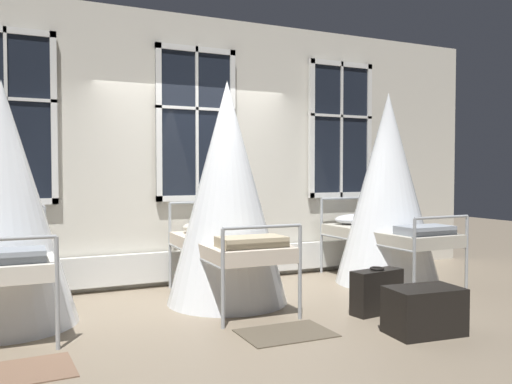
{
  "coord_description": "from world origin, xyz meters",
  "views": [
    {
      "loc": [
        -2.24,
        -5.43,
        1.43
      ],
      "look_at": [
        0.33,
        0.0,
        1.2
      ],
      "focal_mm": 37.83,
      "sensor_mm": 36.0,
      "label": 1
    }
  ],
  "objects_px": {
    "cot_second": "(227,195)",
    "travel_trunk": "(424,311)",
    "cot_first": "(3,207)",
    "suitcase_dark": "(377,291)",
    "cot_third": "(388,191)"
  },
  "relations": [
    {
      "from": "suitcase_dark",
      "to": "cot_second",
      "type": "bearing_deg",
      "value": 129.38
    },
    {
      "from": "cot_first",
      "to": "cot_second",
      "type": "xyz_separation_m",
      "value": [
        2.21,
        -0.05,
        0.07
      ]
    },
    {
      "from": "cot_second",
      "to": "travel_trunk",
      "type": "xyz_separation_m",
      "value": [
        1.11,
        -1.82,
        -0.96
      ]
    },
    {
      "from": "suitcase_dark",
      "to": "cot_third",
      "type": "bearing_deg",
      "value": 39.76
    },
    {
      "from": "travel_trunk",
      "to": "cot_third",
      "type": "bearing_deg",
      "value": 59.27
    },
    {
      "from": "cot_first",
      "to": "travel_trunk",
      "type": "relative_size",
      "value": 3.54
    },
    {
      "from": "cot_second",
      "to": "cot_third",
      "type": "xyz_separation_m",
      "value": [
        2.24,
        0.07,
        0.01
      ]
    },
    {
      "from": "cot_third",
      "to": "travel_trunk",
      "type": "bearing_deg",
      "value": 148.45
    },
    {
      "from": "suitcase_dark",
      "to": "cot_first",
      "type": "bearing_deg",
      "value": 153.61
    },
    {
      "from": "cot_first",
      "to": "travel_trunk",
      "type": "xyz_separation_m",
      "value": [
        3.32,
        -1.88,
        -0.89
      ]
    },
    {
      "from": "cot_third",
      "to": "travel_trunk",
      "type": "distance_m",
      "value": 2.41
    },
    {
      "from": "cot_second",
      "to": "travel_trunk",
      "type": "bearing_deg",
      "value": -147.05
    },
    {
      "from": "cot_third",
      "to": "cot_second",
      "type": "bearing_deg",
      "value": 91.01
    },
    {
      "from": "cot_first",
      "to": "cot_second",
      "type": "distance_m",
      "value": 2.21
    },
    {
      "from": "cot_first",
      "to": "travel_trunk",
      "type": "bearing_deg",
      "value": -118.26
    }
  ]
}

